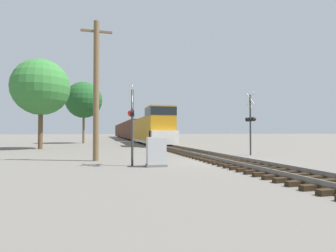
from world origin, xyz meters
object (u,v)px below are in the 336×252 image
at_px(crossing_signal_far, 251,120).
at_px(relay_cabinet, 156,152).
at_px(freight_train, 130,130).
at_px(tree_far_right, 41,87).
at_px(tree_mid_background, 84,100).
at_px(utility_pole, 96,89).
at_px(crossing_signal_near, 132,118).

height_order(crossing_signal_far, relay_cabinet, crossing_signal_far).
distance_m(freight_train, relay_cabinet, 49.53).
height_order(tree_far_right, tree_mid_background, tree_mid_background).
bearing_deg(utility_pole, tree_far_right, 113.83).
distance_m(crossing_signal_near, crossing_signal_far, 9.82).
bearing_deg(relay_cabinet, crossing_signal_far, 28.89).
height_order(crossing_signal_near, tree_mid_background, tree_mid_background).
xyz_separation_m(crossing_signal_near, tree_mid_background, (-3.89, 27.86, 4.09)).
distance_m(relay_cabinet, tree_mid_background, 29.46).
bearing_deg(crossing_signal_near, relay_cabinet, 69.01).
relative_size(freight_train, relay_cabinet, 49.08).
bearing_deg(crossing_signal_far, utility_pole, 92.44).
bearing_deg(relay_cabinet, utility_pole, 130.62).
bearing_deg(tree_far_right, tree_mid_background, 75.38).
xyz_separation_m(crossing_signal_far, utility_pole, (-10.81, -1.03, 1.66)).
xyz_separation_m(utility_pole, tree_far_right, (-5.46, 12.35, 1.91)).
relative_size(freight_train, crossing_signal_far, 15.39).
xyz_separation_m(crossing_signal_far, tree_far_right, (-16.27, 11.33, 3.58)).
xyz_separation_m(relay_cabinet, utility_pole, (-2.88, 3.35, 3.49)).
distance_m(crossing_signal_far, tree_far_right, 20.14).
bearing_deg(freight_train, tree_far_right, -110.44).
xyz_separation_m(crossing_signal_near, utility_pole, (-1.76, 2.76, 1.82)).
xyz_separation_m(freight_train, crossing_signal_near, (-5.32, -48.74, 0.28)).
xyz_separation_m(crossing_signal_far, relay_cabinet, (-7.94, -4.38, -1.83)).
bearing_deg(crossing_signal_near, freight_train, -179.27).
distance_m(relay_cabinet, utility_pole, 5.63).
bearing_deg(utility_pole, crossing_signal_near, -57.51).
height_order(freight_train, crossing_signal_near, freight_train).
xyz_separation_m(freight_train, tree_far_right, (-12.53, -33.63, 4.01)).
relative_size(tree_far_right, tree_mid_background, 0.97).
bearing_deg(tree_far_right, utility_pole, -66.17).
relative_size(freight_train, tree_far_right, 7.86).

